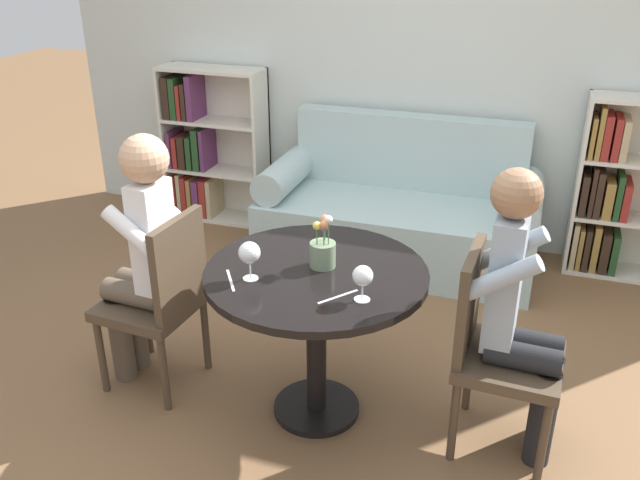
{
  "coord_description": "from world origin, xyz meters",
  "views": [
    {
      "loc": [
        0.83,
        -2.4,
        2.07
      ],
      "look_at": [
        0.0,
        0.05,
        0.86
      ],
      "focal_mm": 38.0,
      "sensor_mm": 36.0,
      "label": 1
    }
  ],
  "objects_px": {
    "bookshelf_right": "(623,193)",
    "person_left": "(142,255)",
    "flower_vase": "(323,250)",
    "chair_left": "(161,295)",
    "wine_glass_left": "(249,254)",
    "chair_right": "(494,344)",
    "wine_glass_right": "(363,277)",
    "bookshelf_left": "(206,148)",
    "couch": "(399,215)",
    "person_right": "(521,313)"
  },
  "relations": [
    {
      "from": "chair_left",
      "to": "wine_glass_right",
      "type": "height_order",
      "value": "chair_left"
    },
    {
      "from": "chair_left",
      "to": "person_right",
      "type": "xyz_separation_m",
      "value": [
        1.6,
        0.08,
        0.17
      ]
    },
    {
      "from": "chair_left",
      "to": "flower_vase",
      "type": "height_order",
      "value": "flower_vase"
    },
    {
      "from": "couch",
      "to": "wine_glass_left",
      "type": "height_order",
      "value": "couch"
    },
    {
      "from": "flower_vase",
      "to": "chair_right",
      "type": "bearing_deg",
      "value": 0.76
    },
    {
      "from": "person_left",
      "to": "wine_glass_left",
      "type": "bearing_deg",
      "value": 81.46
    },
    {
      "from": "bookshelf_right",
      "to": "wine_glass_left",
      "type": "distance_m",
      "value": 2.67
    },
    {
      "from": "wine_glass_right",
      "to": "flower_vase",
      "type": "relative_size",
      "value": 0.62
    },
    {
      "from": "chair_left",
      "to": "wine_glass_left",
      "type": "height_order",
      "value": "wine_glass_left"
    },
    {
      "from": "wine_glass_left",
      "to": "wine_glass_right",
      "type": "height_order",
      "value": "wine_glass_left"
    },
    {
      "from": "bookshelf_left",
      "to": "chair_right",
      "type": "xyz_separation_m",
      "value": [
        2.31,
        -1.9,
        -0.04
      ]
    },
    {
      "from": "couch",
      "to": "person_right",
      "type": "height_order",
      "value": "person_right"
    },
    {
      "from": "person_left",
      "to": "wine_glass_right",
      "type": "xyz_separation_m",
      "value": [
        1.09,
        -0.16,
        0.15
      ]
    },
    {
      "from": "person_left",
      "to": "bookshelf_left",
      "type": "bearing_deg",
      "value": -155.92
    },
    {
      "from": "person_right",
      "to": "flower_vase",
      "type": "bearing_deg",
      "value": 92.86
    },
    {
      "from": "person_right",
      "to": "chair_left",
      "type": "bearing_deg",
      "value": 95.46
    },
    {
      "from": "chair_right",
      "to": "wine_glass_right",
      "type": "height_order",
      "value": "chair_right"
    },
    {
      "from": "chair_right",
      "to": "person_left",
      "type": "relative_size",
      "value": 0.71
    },
    {
      "from": "person_left",
      "to": "flower_vase",
      "type": "bearing_deg",
      "value": 98.64
    },
    {
      "from": "bookshelf_left",
      "to": "wine_glass_right",
      "type": "xyz_separation_m",
      "value": [
        1.8,
        -2.13,
        0.3
      ]
    },
    {
      "from": "chair_left",
      "to": "wine_glass_left",
      "type": "bearing_deg",
      "value": 80.58
    },
    {
      "from": "bookshelf_right",
      "to": "chair_left",
      "type": "relative_size",
      "value": 1.27
    },
    {
      "from": "bookshelf_left",
      "to": "flower_vase",
      "type": "height_order",
      "value": "bookshelf_left"
    },
    {
      "from": "bookshelf_left",
      "to": "person_left",
      "type": "xyz_separation_m",
      "value": [
        0.71,
        -1.97,
        0.15
      ]
    },
    {
      "from": "bookshelf_right",
      "to": "person_right",
      "type": "distance_m",
      "value": 1.98
    },
    {
      "from": "chair_left",
      "to": "person_left",
      "type": "bearing_deg",
      "value": -93.02
    },
    {
      "from": "wine_glass_left",
      "to": "wine_glass_right",
      "type": "bearing_deg",
      "value": -2.34
    },
    {
      "from": "wine_glass_left",
      "to": "flower_vase",
      "type": "distance_m",
      "value": 0.32
    },
    {
      "from": "couch",
      "to": "person_left",
      "type": "height_order",
      "value": "person_left"
    },
    {
      "from": "wine_glass_right",
      "to": "flower_vase",
      "type": "distance_m",
      "value": 0.33
    },
    {
      "from": "bookshelf_right",
      "to": "person_right",
      "type": "xyz_separation_m",
      "value": [
        -0.51,
        -1.91,
        0.12
      ]
    },
    {
      "from": "chair_left",
      "to": "couch",
      "type": "bearing_deg",
      "value": 160.63
    },
    {
      "from": "person_right",
      "to": "wine_glass_left",
      "type": "height_order",
      "value": "person_right"
    },
    {
      "from": "chair_right",
      "to": "flower_vase",
      "type": "relative_size",
      "value": 3.76
    },
    {
      "from": "couch",
      "to": "chair_right",
      "type": "bearing_deg",
      "value": -65.23
    },
    {
      "from": "bookshelf_left",
      "to": "bookshelf_right",
      "type": "xyz_separation_m",
      "value": [
        2.91,
        0.0,
        0.0
      ]
    },
    {
      "from": "wine_glass_right",
      "to": "flower_vase",
      "type": "xyz_separation_m",
      "value": [
        -0.24,
        0.22,
        -0.02
      ]
    },
    {
      "from": "bookshelf_right",
      "to": "person_left",
      "type": "height_order",
      "value": "person_left"
    },
    {
      "from": "bookshelf_left",
      "to": "chair_right",
      "type": "height_order",
      "value": "bookshelf_left"
    },
    {
      "from": "bookshelf_right",
      "to": "wine_glass_right",
      "type": "height_order",
      "value": "bookshelf_right"
    },
    {
      "from": "couch",
      "to": "person_left",
      "type": "relative_size",
      "value": 1.41
    },
    {
      "from": "bookshelf_right",
      "to": "person_left",
      "type": "bearing_deg",
      "value": -138.06
    },
    {
      "from": "person_right",
      "to": "flower_vase",
      "type": "height_order",
      "value": "person_right"
    },
    {
      "from": "couch",
      "to": "chair_left",
      "type": "relative_size",
      "value": 1.98
    },
    {
      "from": "chair_left",
      "to": "wine_glass_right",
      "type": "distance_m",
      "value": 1.07
    },
    {
      "from": "person_right",
      "to": "chair_right",
      "type": "bearing_deg",
      "value": 88.22
    },
    {
      "from": "bookshelf_left",
      "to": "bookshelf_right",
      "type": "relative_size",
      "value": 1.0
    },
    {
      "from": "bookshelf_right",
      "to": "flower_vase",
      "type": "xyz_separation_m",
      "value": [
        -1.35,
        -1.91,
        0.28
      ]
    },
    {
      "from": "couch",
      "to": "chair_right",
      "type": "distance_m",
      "value": 1.81
    },
    {
      "from": "bookshelf_right",
      "to": "chair_left",
      "type": "xyz_separation_m",
      "value": [
        -2.12,
        -1.99,
        -0.05
      ]
    }
  ]
}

